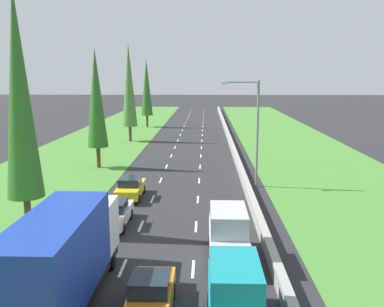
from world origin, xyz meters
TOP-DOWN VIEW (x-y plane):
  - ground_plane at (0.00, 60.00)m, footprint 300.00×300.00m
  - grass_verge_left at (-12.65, 60.00)m, footprint 14.00×140.00m
  - grass_verge_right at (14.35, 60.00)m, footprint 14.00×140.00m
  - median_barrier at (5.70, 60.00)m, footprint 0.44×120.00m
  - lane_markings at (0.00, 60.00)m, footprint 3.64×116.00m
  - blue_box_truck_left_lane at (-3.33, 17.35)m, footprint 2.46×9.40m
  - teal_van_right_lane at (3.42, 15.81)m, footprint 1.96×4.90m
  - white_sedan_left_lane at (-3.44, 27.05)m, footprint 1.82×4.50m
  - orange_hatchback_centre_lane at (0.19, 16.91)m, footprint 1.74×3.90m
  - yellow_sedan_left_lane at (-3.49, 33.32)m, footprint 1.82×4.50m
  - silver_van_right_lane at (3.49, 22.05)m, footprint 1.96×4.90m
  - poplar_tree_second at (-8.45, 25.86)m, footprint 2.16×2.16m
  - poplar_tree_third at (-8.67, 44.16)m, footprint 2.10×2.10m
  - poplar_tree_fourth at (-8.54, 62.12)m, footprint 2.15×2.15m
  - poplar_tree_fifth at (-8.43, 79.28)m, footprint 2.11×2.11m
  - street_light_mast at (6.30, 37.06)m, footprint 3.20×0.28m

SIDE VIEW (x-z plane):
  - ground_plane at x=0.00m, z-range 0.00..0.00m
  - lane_markings at x=0.00m, z-range 0.00..0.01m
  - grass_verge_left at x=-12.65m, z-range 0.00..0.04m
  - grass_verge_right at x=14.35m, z-range 0.00..0.04m
  - median_barrier at x=5.70m, z-range 0.00..0.85m
  - white_sedan_left_lane at x=-3.44m, z-range -0.01..1.63m
  - yellow_sedan_left_lane at x=-3.49m, z-range -0.01..1.63m
  - orange_hatchback_centre_lane at x=0.19m, z-range -0.02..1.70m
  - teal_van_right_lane at x=3.42m, z-range -0.01..2.81m
  - silver_van_right_lane at x=3.49m, z-range -0.01..2.81m
  - blue_box_truck_left_lane at x=-3.33m, z-range 0.09..4.27m
  - street_light_mast at x=6.30m, z-range 0.73..9.73m
  - poplar_tree_third at x=-8.67m, z-range 1.05..13.17m
  - poplar_tree_fifth at x=-8.43m, z-range 1.05..13.34m
  - poplar_tree_fourth at x=-8.54m, z-range 1.05..14.89m
  - poplar_tree_second at x=-8.45m, z-range 1.05..15.61m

